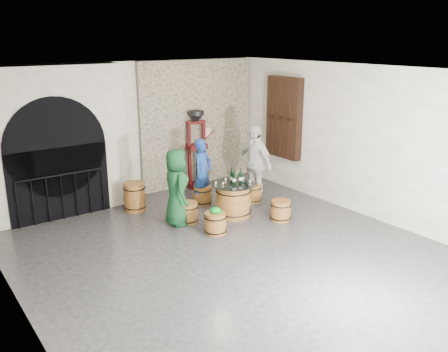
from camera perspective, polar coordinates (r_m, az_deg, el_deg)
ground at (r=8.61m, az=0.93°, el=-9.34°), size 8.00×8.00×0.00m
wall_back at (r=11.41m, az=-11.15°, el=5.34°), size 8.00×0.00×8.00m
wall_left at (r=6.66m, az=-23.98°, el=-3.83°), size 0.00×8.00×8.00m
wall_right at (r=10.45m, az=16.61°, el=3.95°), size 0.00×8.00×8.00m
ceiling at (r=7.76m, az=1.05°, el=12.43°), size 8.00×8.00×0.00m
stone_facing_panel at (r=12.20m, az=-3.31°, el=6.34°), size 3.20×0.12×3.18m
arched_opening at (r=10.54m, az=-19.94°, el=3.64°), size 3.10×0.60×3.19m
shuttered_window at (r=11.92m, az=7.19°, el=6.97°), size 0.23×1.10×2.00m
barrel_table at (r=10.20m, az=1.12°, el=-2.92°), size 0.94×0.94×0.72m
barrel_stool_left at (r=9.92m, az=-4.39°, el=-4.42°), size 0.45×0.45×0.44m
barrel_stool_far at (r=10.97m, az=-2.60°, el=-2.30°), size 0.45×0.45×0.44m
barrel_stool_right at (r=11.13m, az=3.49°, el=-2.04°), size 0.45×0.45×0.44m
barrel_stool_near_right at (r=10.08m, az=6.84°, el=-4.14°), size 0.45×0.45×0.44m
barrel_stool_near_left at (r=9.35m, az=-1.05°, el=-5.70°), size 0.45×0.45×0.44m
green_cap at (r=9.26m, az=-1.04°, el=-4.17°), size 0.26×0.21×0.12m
person_green at (r=9.67m, az=-5.74°, el=-1.37°), size 0.68×0.88×1.59m
person_blue at (r=10.80m, az=-2.59°, el=0.47°), size 0.66×0.57×1.54m
person_white at (r=10.99m, az=3.72°, el=1.50°), size 0.48×1.08×1.82m
wine_bottle_left at (r=10.01m, az=1.22°, el=-0.30°), size 0.08×0.08×0.32m
wine_bottle_center at (r=10.10m, az=2.01°, el=-0.16°), size 0.08×0.08×0.32m
wine_bottle_right at (r=10.14m, az=0.94°, el=-0.08°), size 0.08×0.08×0.32m
tasting_glass_a at (r=9.87m, az=-0.12°, el=-1.05°), size 0.05×0.05×0.10m
tasting_glass_b at (r=10.25m, az=2.34°, el=-0.40°), size 0.05×0.05×0.10m
tasting_glass_c at (r=10.16m, az=0.21°, el=-0.53°), size 0.05×0.05×0.10m
tasting_glass_d at (r=10.36m, az=1.38°, el=-0.20°), size 0.05×0.05×0.10m
tasting_glass_e at (r=10.02m, az=3.16°, el=-0.80°), size 0.05×0.05×0.10m
tasting_glass_f at (r=9.92m, az=-1.01°, el=-0.96°), size 0.05×0.05×0.10m
side_barrel at (r=10.69m, az=-10.72°, el=-2.48°), size 0.49×0.49×0.65m
corking_press at (r=12.00m, az=-3.31°, el=3.94°), size 0.82×0.48×1.96m
control_box at (r=12.32m, az=-2.10°, el=5.27°), size 0.18×0.10×0.22m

